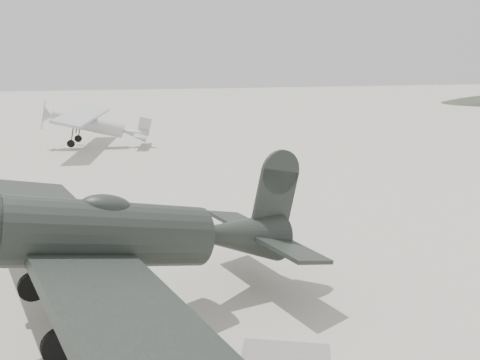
% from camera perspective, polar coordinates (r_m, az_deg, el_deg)
% --- Properties ---
extents(ground, '(160.00, 160.00, 0.00)m').
position_cam_1_polar(ground, '(15.69, 3.60, -7.71)').
color(ground, gray).
rests_on(ground, ground).
extents(lowwing_monoplane, '(8.98, 12.28, 3.99)m').
position_cam_1_polar(lowwing_monoplane, '(10.83, -13.39, -6.60)').
color(lowwing_monoplane, black).
rests_on(lowwing_monoplane, ground).
extents(highwing_monoplane, '(7.16, 10.05, 2.84)m').
position_cam_1_polar(highwing_monoplane, '(33.49, -17.54, 6.83)').
color(highwing_monoplane, '#A2A5A7').
rests_on(highwing_monoplane, ground).
extents(sign_board, '(0.07, 0.80, 1.16)m').
position_cam_1_polar(sign_board, '(12.97, -15.66, -9.91)').
color(sign_board, '#333333').
rests_on(sign_board, ground).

